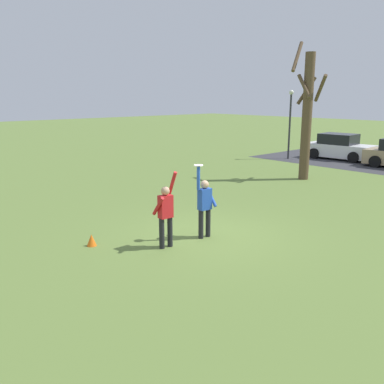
% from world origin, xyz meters
% --- Properties ---
extents(ground_plane, '(120.00, 120.00, 0.00)m').
position_xyz_m(ground_plane, '(0.00, 0.00, 0.00)').
color(ground_plane, olive).
extents(person_catcher, '(0.49, 0.56, 2.08)m').
position_xyz_m(person_catcher, '(0.08, -0.11, 0.98)').
color(person_catcher, black).
rests_on(person_catcher, ground_plane).
extents(person_defender, '(0.49, 0.57, 2.04)m').
position_xyz_m(person_defender, '(-0.02, -1.42, 0.98)').
color(person_defender, black).
rests_on(person_defender, ground_plane).
extents(frisbee_disc, '(0.25, 0.25, 0.02)m').
position_xyz_m(frisbee_disc, '(0.06, -0.33, 2.09)').
color(frisbee_disc, white).
rests_on(frisbee_disc, person_catcher).
extents(parked_car_white, '(4.22, 2.28, 1.59)m').
position_xyz_m(parked_car_white, '(-5.09, 16.66, 0.73)').
color(parked_car_white, white).
rests_on(parked_car_white, ground_plane).
extents(bare_tree_tall, '(1.75, 1.74, 6.40)m').
position_xyz_m(bare_tree_tall, '(-2.90, 9.35, 3.12)').
color(bare_tree_tall, brown).
rests_on(bare_tree_tall, ground_plane).
extents(lamppost_by_lot, '(0.28, 0.28, 4.26)m').
position_xyz_m(lamppost_by_lot, '(-7.31, 14.37, 2.59)').
color(lamppost_by_lot, '#2D2D33').
rests_on(lamppost_by_lot, ground_plane).
extents(field_cone_orange, '(0.26, 0.26, 0.32)m').
position_xyz_m(field_cone_orange, '(-1.45, -2.82, 0.16)').
color(field_cone_orange, orange).
rests_on(field_cone_orange, ground_plane).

